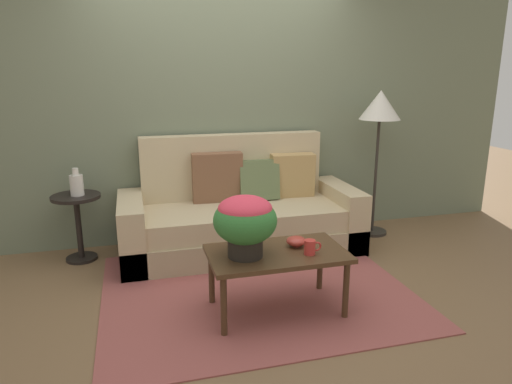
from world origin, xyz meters
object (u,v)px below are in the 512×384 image
(floor_lamp, at_px, (380,113))
(potted_plant, at_px, (245,220))
(couch, at_px, (241,216))
(coffee_table, at_px, (277,258))
(snack_bowl, at_px, (296,241))
(side_table, at_px, (78,216))
(table_vase, at_px, (77,184))
(coffee_mug, at_px, (310,247))

(floor_lamp, bearing_deg, potted_plant, -142.44)
(couch, height_order, coffee_table, couch)
(coffee_table, height_order, snack_bowl, snack_bowl)
(floor_lamp, bearing_deg, couch, -177.88)
(floor_lamp, relative_size, snack_bowl, 10.25)
(side_table, bearing_deg, table_vase, -30.07)
(snack_bowl, bearing_deg, coffee_table, -160.41)
(coffee_table, bearing_deg, floor_lamp, 41.19)
(coffee_table, bearing_deg, table_vase, 136.52)
(side_table, height_order, floor_lamp, floor_lamp)
(couch, relative_size, potted_plant, 5.19)
(coffee_table, relative_size, snack_bowl, 6.62)
(side_table, xyz_separation_m, coffee_mug, (1.62, -1.44, 0.08))
(potted_plant, xyz_separation_m, snack_bowl, (0.39, 0.08, -0.22))
(coffee_table, relative_size, side_table, 1.58)
(floor_lamp, xyz_separation_m, potted_plant, (-1.69, -1.30, -0.54))
(couch, bearing_deg, snack_bowl, -83.91)
(coffee_table, bearing_deg, potted_plant, -174.58)
(snack_bowl, bearing_deg, potted_plant, -168.56)
(side_table, bearing_deg, potted_plant, -48.85)
(potted_plant, height_order, snack_bowl, potted_plant)
(coffee_table, relative_size, floor_lamp, 0.65)
(coffee_table, xyz_separation_m, coffee_mug, (0.20, -0.11, 0.10))
(floor_lamp, relative_size, table_vase, 6.07)
(side_table, height_order, snack_bowl, side_table)
(coffee_mug, xyz_separation_m, table_vase, (-1.60, 1.43, 0.20))
(side_table, bearing_deg, snack_bowl, -39.04)
(coffee_table, bearing_deg, snack_bowl, 19.59)
(snack_bowl, bearing_deg, coffee_mug, -75.69)
(potted_plant, bearing_deg, couch, 77.97)
(side_table, distance_m, potted_plant, 1.83)
(couch, relative_size, floor_lamp, 1.49)
(coffee_table, height_order, coffee_mug, coffee_mug)
(couch, bearing_deg, table_vase, 176.04)
(coffee_table, height_order, side_table, side_table)
(floor_lamp, distance_m, table_vase, 2.92)
(couch, relative_size, coffee_table, 2.31)
(floor_lamp, bearing_deg, table_vase, 179.07)
(couch, xyz_separation_m, table_vase, (-1.44, 0.10, 0.38))
(floor_lamp, height_order, snack_bowl, floor_lamp)
(snack_bowl, bearing_deg, table_vase, 140.86)
(side_table, bearing_deg, coffee_table, -43.33)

